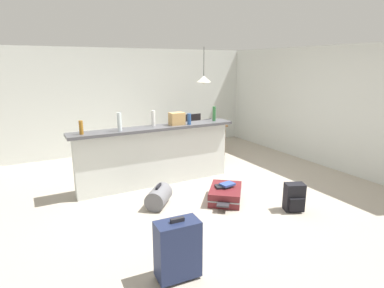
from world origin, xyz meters
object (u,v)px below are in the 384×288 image
object	(u,v)px
bottle_clear	(119,122)
bottle_white	(153,118)
pendant_lamp	(204,79)
bottle_amber	(81,127)
backpack_black	(294,198)
book_stack	(225,185)
dining_chair_near_partition	(207,139)
grocery_bag	(177,119)
suitcase_flat_maroon	(225,194)
dining_table	(199,128)
dining_chair_far_side	(191,130)
bottle_green	(214,114)
suitcase_upright_navy	(178,249)
bottle_blue	(189,119)
duffel_bag_grey	(159,197)

from	to	relation	value
bottle_clear	bottle_white	world-z (taller)	bottle_clear
pendant_lamp	bottle_amber	bearing A→B (deg)	-156.28
backpack_black	book_stack	size ratio (longest dim) A/B	1.28
dining_chair_near_partition	backpack_black	xyz separation A→B (m)	(-0.16, -2.78, -0.31)
bottle_amber	bottle_clear	distance (m)	0.60
grocery_bag	suitcase_flat_maroon	size ratio (longest dim) A/B	0.30
bottle_clear	bottle_white	size ratio (longest dim) A/B	1.11
book_stack	dining_table	bearing A→B (deg)	69.17
bottle_amber	dining_chair_far_side	distance (m)	3.58
bottle_green	dining_chair_far_side	distance (m)	2.04
bottle_white	dining_table	distance (m)	2.16
dining_chair_near_partition	backpack_black	size ratio (longest dim) A/B	2.21
backpack_black	book_stack	world-z (taller)	backpack_black
pendant_lamp	suitcase_upright_navy	xyz separation A→B (m)	(-2.52, -3.80, -1.47)
bottle_blue	suitcase_flat_maroon	xyz separation A→B (m)	(0.08, -1.08, -1.06)
backpack_black	book_stack	distance (m)	1.06
bottle_clear	duffel_bag_grey	size ratio (longest dim) A/B	0.54
suitcase_upright_navy	grocery_bag	bearing A→B (deg)	64.24
backpack_black	duffel_bag_grey	xyz separation A→B (m)	(-1.71, 1.10, -0.05)
bottle_blue	book_stack	xyz separation A→B (m)	(0.08, -1.07, -0.92)
bottle_blue	duffel_bag_grey	size ratio (longest dim) A/B	0.36
pendant_lamp	bottle_blue	bearing A→B (deg)	-128.86
bottle_amber	backpack_black	distance (m)	3.41
suitcase_upright_navy	bottle_green	bearing A→B (deg)	51.62
dining_chair_near_partition	book_stack	xyz separation A→B (m)	(-0.87, -1.98, -0.26)
dining_chair_near_partition	backpack_black	world-z (taller)	dining_chair_near_partition
bottle_amber	backpack_black	xyz separation A→B (m)	(2.64, -1.92, -0.98)
dining_table	pendant_lamp	xyz separation A→B (m)	(0.05, -0.10, 1.15)
bottle_green	backpack_black	distance (m)	2.22
dining_table	backpack_black	bearing A→B (deg)	-94.45
grocery_bag	dining_table	distance (m)	1.93
bottle_clear	dining_table	size ratio (longest dim) A/B	0.27
grocery_bag	duffel_bag_grey	distance (m)	1.52
bottle_green	dining_chair_far_side	world-z (taller)	bottle_green
bottle_amber	bottle_white	world-z (taller)	bottle_white
bottle_white	backpack_black	size ratio (longest dim) A/B	0.64
bottle_green	pendant_lamp	bearing A→B (deg)	68.34
suitcase_flat_maroon	dining_chair_near_partition	bearing A→B (deg)	66.69
bottle_white	suitcase_upright_navy	bearing A→B (deg)	-107.11
backpack_black	dining_chair_far_side	bearing A→B (deg)	85.16
dining_chair_near_partition	suitcase_upright_navy	xyz separation A→B (m)	(-2.37, -3.36, -0.19)
dining_chair_near_partition	bottle_blue	bearing A→B (deg)	-135.76
suitcase_flat_maroon	duffel_bag_grey	distance (m)	1.07
dining_chair_near_partition	dining_table	bearing A→B (deg)	80.08
suitcase_upright_navy	dining_chair_near_partition	bearing A→B (deg)	54.84
bottle_amber	book_stack	size ratio (longest dim) A/B	0.66
suitcase_upright_navy	duffel_bag_grey	bearing A→B (deg)	73.70
backpack_black	suitcase_flat_maroon	bearing A→B (deg)	131.81
bottle_clear	dining_chair_near_partition	xyz separation A→B (m)	(2.21, 0.89, -0.70)
bottle_blue	backpack_black	xyz separation A→B (m)	(0.78, -1.86, -0.97)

